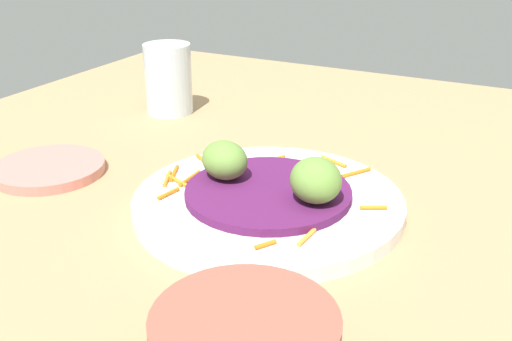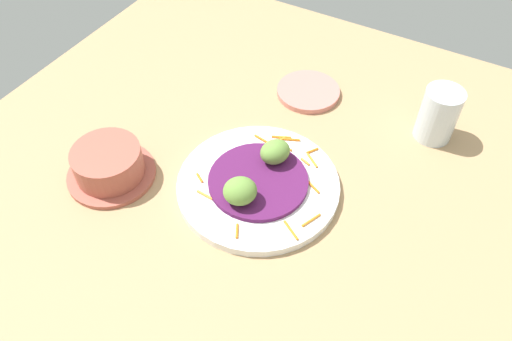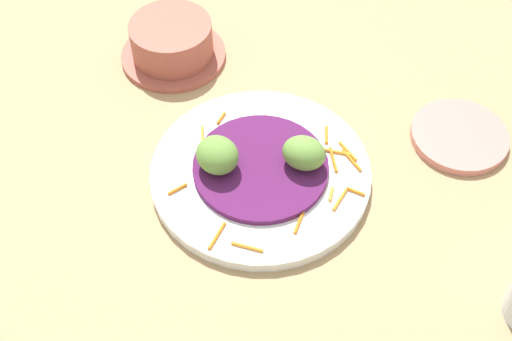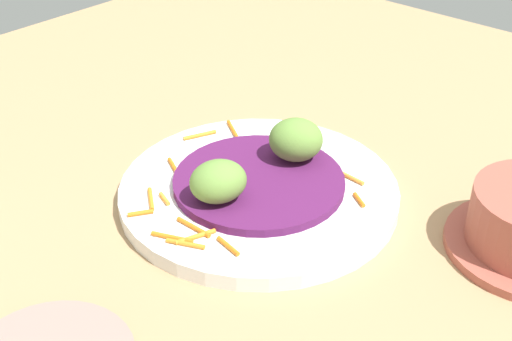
% 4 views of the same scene
% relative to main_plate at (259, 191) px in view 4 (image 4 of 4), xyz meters
% --- Properties ---
extents(table_surface, '(1.10, 1.10, 0.02)m').
position_rel_main_plate_xyz_m(table_surface, '(0.01, -0.02, -0.02)').
color(table_surface, tan).
rests_on(table_surface, ground).
extents(main_plate, '(0.26, 0.26, 0.01)m').
position_rel_main_plate_xyz_m(main_plate, '(0.00, 0.00, 0.00)').
color(main_plate, white).
rests_on(main_plate, table_surface).
extents(cabbage_bed, '(0.16, 0.16, 0.01)m').
position_rel_main_plate_xyz_m(cabbage_bed, '(0.00, -0.00, 0.01)').
color(cabbage_bed, '#51194C').
rests_on(cabbage_bed, main_plate).
extents(carrot_garnish, '(0.21, 0.23, 0.00)m').
position_rel_main_plate_xyz_m(carrot_garnish, '(0.02, 0.04, 0.01)').
color(carrot_garnish, orange).
rests_on(carrot_garnish, main_plate).
extents(guac_scoop_left, '(0.07, 0.07, 0.04)m').
position_rel_main_plate_xyz_m(guac_scoop_left, '(-0.00, -0.05, 0.04)').
color(guac_scoop_left, olive).
rests_on(guac_scoop_left, cabbage_bed).
extents(guac_scoop_center, '(0.06, 0.07, 0.04)m').
position_rel_main_plate_xyz_m(guac_scoop_center, '(0.00, 0.05, 0.03)').
color(guac_scoop_center, olive).
rests_on(guac_scoop_center, cabbage_bed).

